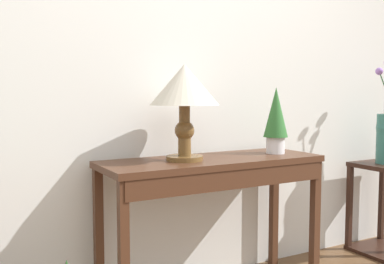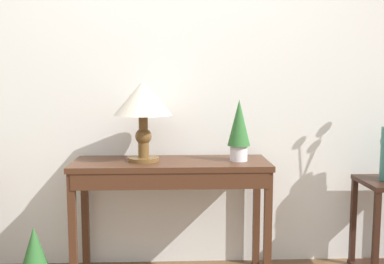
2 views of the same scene
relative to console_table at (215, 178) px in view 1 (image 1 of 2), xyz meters
The scene contains 4 objects.
back_wall_with_art 0.80m from the console_table, 88.78° to the left, with size 9.00×0.10×2.80m.
console_table is the anchor object (origin of this frame).
table_lamp 0.51m from the console_table, behind, with size 0.37×0.37×0.51m.
potted_plant_on_console 0.54m from the console_table, ahead, with size 0.15×0.15×0.39m.
Camera 1 is at (-1.32, -0.85, 1.14)m, focal length 42.77 mm.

